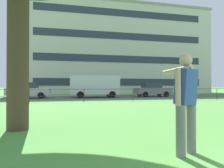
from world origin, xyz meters
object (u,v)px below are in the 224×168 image
at_px(person_thrower, 185,100).
at_px(panel_van_left, 95,85).
at_px(apartment_building_background, 113,54).
at_px(car_grey_right, 152,90).
at_px(car_silver_center, 28,90).

bearing_deg(person_thrower, panel_van_left, 86.96).
bearing_deg(panel_van_left, apartment_building_background, 70.88).
height_order(car_grey_right, apartment_building_background, apartment_building_background).
xyz_separation_m(car_silver_center, panel_van_left, (6.49, -0.10, 0.49)).
bearing_deg(car_grey_right, person_thrower, -112.52).
bearing_deg(apartment_building_background, car_silver_center, -126.15).
relative_size(car_silver_center, apartment_building_background, 0.13).
bearing_deg(car_grey_right, car_silver_center, -178.64).
bearing_deg(car_silver_center, car_grey_right, 1.36).
xyz_separation_m(car_silver_center, apartment_building_background, (12.42, 17.00, 6.71)).
distance_m(car_silver_center, apartment_building_background, 22.10).
bearing_deg(person_thrower, car_grey_right, 67.48).
bearing_deg(apartment_building_background, panel_van_left, -109.12).
bearing_deg(car_grey_right, panel_van_left, -176.41).
relative_size(panel_van_left, apartment_building_background, 0.16).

